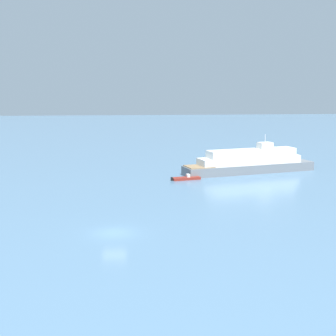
# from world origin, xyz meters

# --- Properties ---
(ground_plane) EXTENTS (400.00, 400.00, 0.00)m
(ground_plane) POSITION_xyz_m (0.00, 0.00, 0.00)
(ground_plane) COLOR slate
(fishing_skiff) EXTENTS (5.04, 2.53, 0.92)m
(fishing_skiff) POSITION_xyz_m (11.15, 28.24, 0.24)
(fishing_skiff) COLOR maroon
(fishing_skiff) RESTS_ON ground
(white_riverboat) EXTENTS (24.62, 10.43, 6.67)m
(white_riverboat) POSITION_xyz_m (23.23, 33.83, 1.81)
(white_riverboat) COLOR slate
(white_riverboat) RESTS_ON ground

